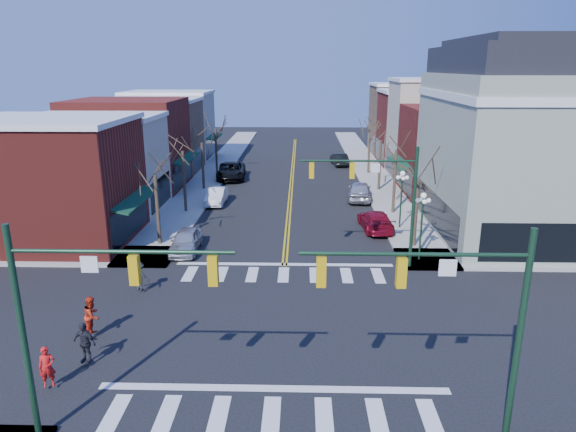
# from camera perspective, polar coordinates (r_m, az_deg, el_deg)

# --- Properties ---
(ground) EXTENTS (160.00, 160.00, 0.00)m
(ground) POSITION_cam_1_polar(r_m,az_deg,el_deg) (23.97, -1.01, -12.31)
(ground) COLOR black
(ground) RESTS_ON ground
(sidewalk_left) EXTENTS (3.50, 70.00, 0.15)m
(sidewalk_left) POSITION_cam_1_polar(r_m,az_deg,el_deg) (43.66, -11.43, 0.85)
(sidewalk_left) COLOR #9E9B93
(sidewalk_left) RESTS_ON ground
(sidewalk_right) EXTENTS (3.50, 70.00, 0.15)m
(sidewalk_right) POSITION_cam_1_polar(r_m,az_deg,el_deg) (43.28, 11.79, 0.69)
(sidewalk_right) COLOR #9E9B93
(sidewalk_right) RESTS_ON ground
(bldg_left_brick_a) EXTENTS (10.00, 8.50, 8.00)m
(bldg_left_brick_a) POSITION_cam_1_polar(r_m,az_deg,el_deg) (37.42, -24.70, 3.28)
(bldg_left_brick_a) COLOR maroon
(bldg_left_brick_a) RESTS_ON ground
(bldg_left_stucco_a) EXTENTS (10.00, 7.00, 7.50)m
(bldg_left_stucco_a) POSITION_cam_1_polar(r_m,az_deg,el_deg) (44.40, -20.40, 5.27)
(bldg_left_stucco_a) COLOR #BCB29B
(bldg_left_stucco_a) RESTS_ON ground
(bldg_left_brick_b) EXTENTS (10.00, 9.00, 8.50)m
(bldg_left_brick_b) POSITION_cam_1_polar(r_m,az_deg,el_deg) (51.73, -17.25, 7.56)
(bldg_left_brick_b) COLOR maroon
(bldg_left_brick_b) RESTS_ON ground
(bldg_left_tan) EXTENTS (10.00, 7.50, 7.80)m
(bldg_left_tan) POSITION_cam_1_polar(r_m,az_deg,el_deg) (59.58, -14.74, 8.48)
(bldg_left_tan) COLOR #89694C
(bldg_left_tan) RESTS_ON ground
(bldg_left_stucco_b) EXTENTS (10.00, 8.00, 8.20)m
(bldg_left_stucco_b) POSITION_cam_1_polar(r_m,az_deg,el_deg) (66.99, -12.95, 9.59)
(bldg_left_stucco_b) COLOR #BCB29B
(bldg_left_stucco_b) RESTS_ON ground
(bldg_right_brick_a) EXTENTS (10.00, 8.50, 8.00)m
(bldg_right_brick_a) POSITION_cam_1_polar(r_m,az_deg,el_deg) (49.54, 18.66, 6.79)
(bldg_right_brick_a) COLOR maroon
(bldg_right_brick_a) RESTS_ON ground
(bldg_right_stucco) EXTENTS (10.00, 7.00, 10.00)m
(bldg_right_stucco) POSITION_cam_1_polar(r_m,az_deg,el_deg) (56.79, 16.51, 9.11)
(bldg_right_stucco) COLOR #BCB29B
(bldg_right_stucco) RESTS_ON ground
(bldg_right_brick_b) EXTENTS (10.00, 8.00, 8.50)m
(bldg_right_brick_b) POSITION_cam_1_polar(r_m,az_deg,el_deg) (64.11, 14.77, 9.32)
(bldg_right_brick_b) COLOR maroon
(bldg_right_brick_b) RESTS_ON ground
(bldg_right_tan) EXTENTS (10.00, 8.00, 9.00)m
(bldg_right_tan) POSITION_cam_1_polar(r_m,az_deg,el_deg) (71.85, 13.36, 10.32)
(bldg_right_tan) COLOR #89694C
(bldg_right_tan) RESTS_ON ground
(victorian_corner) EXTENTS (12.25, 14.25, 13.30)m
(victorian_corner) POSITION_cam_1_polar(r_m,az_deg,el_deg) (39.07, 25.14, 7.70)
(victorian_corner) COLOR gray
(victorian_corner) RESTS_ON ground
(traffic_mast_near_left) EXTENTS (6.60, 0.28, 7.20)m
(traffic_mast_near_left) POSITION_cam_1_polar(r_m,az_deg,el_deg) (16.54, -22.11, -9.15)
(traffic_mast_near_left) COLOR #14331E
(traffic_mast_near_left) RESTS_ON ground
(traffic_mast_near_right) EXTENTS (6.60, 0.28, 7.20)m
(traffic_mast_near_right) POSITION_cam_1_polar(r_m,az_deg,el_deg) (15.89, 18.41, -9.82)
(traffic_mast_near_right) COLOR #14331E
(traffic_mast_near_right) RESTS_ON ground
(traffic_mast_far_right) EXTENTS (6.60, 0.28, 7.20)m
(traffic_mast_far_right) POSITION_cam_1_polar(r_m,az_deg,el_deg) (29.57, 10.38, 2.81)
(traffic_mast_far_right) COLOR #14331E
(traffic_mast_far_right) RESTS_ON ground
(lamppost_corner) EXTENTS (0.36, 0.36, 4.33)m
(lamppost_corner) POSITION_cam_1_polar(r_m,az_deg,el_deg) (31.56, 14.68, 0.12)
(lamppost_corner) COLOR #14331E
(lamppost_corner) RESTS_ON ground
(lamppost_midblock) EXTENTS (0.36, 0.36, 4.33)m
(lamppost_midblock) POSITION_cam_1_polar(r_m,az_deg,el_deg) (37.71, 12.52, 2.87)
(lamppost_midblock) COLOR #14331E
(lamppost_midblock) RESTS_ON ground
(tree_left_a) EXTENTS (0.24, 0.24, 4.76)m
(tree_left_a) POSITION_cam_1_polar(r_m,az_deg,el_deg) (34.57, -14.29, 0.54)
(tree_left_a) COLOR #382B21
(tree_left_a) RESTS_ON ground
(tree_left_b) EXTENTS (0.24, 0.24, 5.04)m
(tree_left_b) POSITION_cam_1_polar(r_m,az_deg,el_deg) (42.06, -11.44, 3.69)
(tree_left_b) COLOR #382B21
(tree_left_b) RESTS_ON ground
(tree_left_c) EXTENTS (0.24, 0.24, 4.55)m
(tree_left_c) POSITION_cam_1_polar(r_m,az_deg,el_deg) (49.77, -9.44, 5.44)
(tree_left_c) COLOR #382B21
(tree_left_c) RESTS_ON ground
(tree_left_d) EXTENTS (0.24, 0.24, 4.90)m
(tree_left_d) POSITION_cam_1_polar(r_m,az_deg,el_deg) (57.50, -7.98, 7.13)
(tree_left_d) COLOR #382B21
(tree_left_d) RESTS_ON ground
(tree_right_a) EXTENTS (0.24, 0.24, 4.62)m
(tree_right_a) POSITION_cam_1_polar(r_m,az_deg,el_deg) (34.13, 14.01, 0.23)
(tree_right_a) COLOR #382B21
(tree_right_a) RESTS_ON ground
(tree_right_b) EXTENTS (0.24, 0.24, 5.18)m
(tree_right_b) POSITION_cam_1_polar(r_m,az_deg,el_deg) (41.66, 11.75, 3.66)
(tree_right_b) COLOR #382B21
(tree_right_b) RESTS_ON ground
(tree_right_c) EXTENTS (0.24, 0.24, 4.83)m
(tree_right_c) POSITION_cam_1_polar(r_m,az_deg,el_deg) (49.43, 10.15, 5.50)
(tree_right_c) COLOR #382B21
(tree_right_c) RESTS_ON ground
(tree_right_d) EXTENTS (0.24, 0.24, 4.97)m
(tree_right_d) POSITION_cam_1_polar(r_m,az_deg,el_deg) (57.22, 8.99, 7.08)
(tree_right_d) COLOR #382B21
(tree_right_d) RESTS_ON ground
(car_left_near) EXTENTS (1.81, 4.25, 1.43)m
(car_left_near) POSITION_cam_1_polar(r_m,az_deg,el_deg) (33.54, -11.29, -2.73)
(car_left_near) COLOR #BBBABF
(car_left_near) RESTS_ON ground
(car_left_mid) EXTENTS (1.50, 4.27, 1.40)m
(car_left_mid) POSITION_cam_1_polar(r_m,az_deg,el_deg) (44.73, -7.97, 2.22)
(car_left_mid) COLOR white
(car_left_mid) RESTS_ON ground
(car_left_far) EXTENTS (3.23, 6.29, 1.70)m
(car_left_far) POSITION_cam_1_polar(r_m,az_deg,el_deg) (54.62, -6.33, 5.00)
(car_left_far) COLOR black
(car_left_far) RESTS_ON ground
(car_right_near) EXTENTS (2.36, 5.03, 1.42)m
(car_right_near) POSITION_cam_1_polar(r_m,az_deg,el_deg) (37.76, 9.70, -0.49)
(car_right_near) COLOR maroon
(car_right_near) RESTS_ON ground
(car_right_mid) EXTENTS (2.50, 5.20, 1.71)m
(car_right_mid) POSITION_cam_1_polar(r_m,az_deg,el_deg) (46.01, 7.94, 2.81)
(car_right_mid) COLOR #BBBBC0
(car_right_mid) RESTS_ON ground
(car_right_far) EXTENTS (2.12, 4.58, 1.46)m
(car_right_far) POSITION_cam_1_polar(r_m,az_deg,el_deg) (62.26, 5.72, 6.30)
(car_right_far) COLOR black
(car_right_far) RESTS_ON ground
(pedestrian_red_a) EXTENTS (0.67, 0.55, 1.59)m
(pedestrian_red_a) POSITION_cam_1_polar(r_m,az_deg,el_deg) (21.38, -25.21, -14.93)
(pedestrian_red_a) COLOR red
(pedestrian_red_a) RESTS_ON sidewalk_left
(pedestrian_red_b) EXTENTS (0.68, 0.88, 1.80)m
(pedestrian_red_b) POSITION_cam_1_polar(r_m,az_deg,el_deg) (24.26, -20.93, -10.31)
(pedestrian_red_b) COLOR red
(pedestrian_red_b) RESTS_ON sidewalk_left
(pedestrian_dark_a) EXTENTS (1.08, 0.69, 1.71)m
(pedestrian_dark_a) POSITION_cam_1_polar(r_m,az_deg,el_deg) (22.33, -21.68, -12.93)
(pedestrian_dark_a) COLOR #22222A
(pedestrian_dark_a) RESTS_ON sidewalk_left
(pedestrian_dark_b) EXTENTS (1.07, 0.70, 1.55)m
(pedestrian_dark_b) POSITION_cam_1_polar(r_m,az_deg,el_deg) (28.09, -16.18, -6.44)
(pedestrian_dark_b) COLOR black
(pedestrian_dark_b) RESTS_ON sidewalk_left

